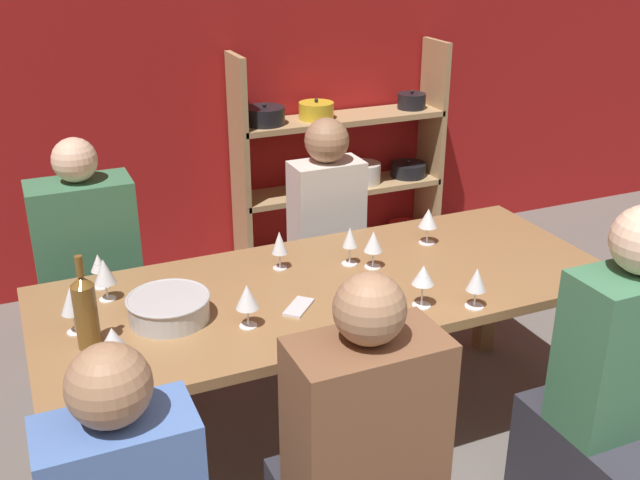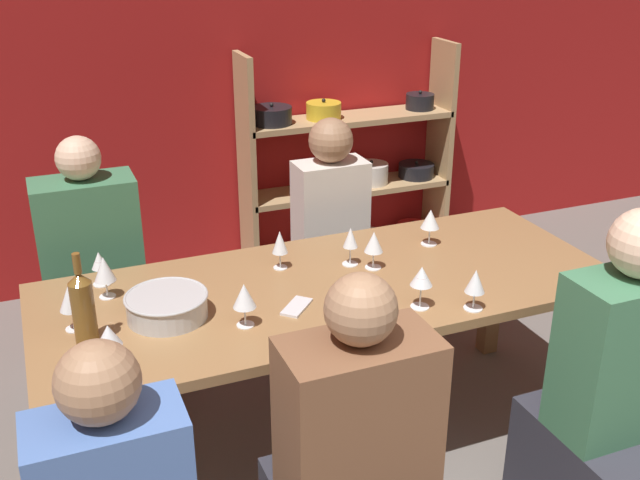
% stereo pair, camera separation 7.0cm
% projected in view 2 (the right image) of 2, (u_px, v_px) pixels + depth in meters
% --- Properties ---
extents(wall_back_red, '(8.80, 0.06, 2.70)m').
position_uv_depth(wall_back_red, '(206.00, 57.00, 4.40)').
color(wall_back_red, '#A31919').
rests_on(wall_back_red, ground_plane).
extents(shelf_unit, '(1.38, 0.30, 1.39)m').
position_uv_depth(shelf_unit, '(351.00, 176.00, 4.84)').
color(shelf_unit, tan).
rests_on(shelf_unit, ground_plane).
extents(dining_table, '(2.29, 0.92, 0.77)m').
position_uv_depth(dining_table, '(329.00, 304.00, 3.00)').
color(dining_table, olive).
rests_on(dining_table, ground_plane).
extents(mixing_bowl, '(0.30, 0.30, 0.09)m').
position_uv_depth(mixing_bowl, '(167.00, 305.00, 2.70)').
color(mixing_bowl, '#B7BABC').
rests_on(mixing_bowl, dining_table).
extents(wine_bottle_green, '(0.08, 0.08, 0.34)m').
position_uv_depth(wine_bottle_green, '(83.00, 308.00, 2.50)').
color(wine_bottle_green, brown).
rests_on(wine_bottle_green, dining_table).
extents(wine_glass_red_a, '(0.08, 0.08, 0.17)m').
position_uv_depth(wine_glass_red_a, '(422.00, 278.00, 2.74)').
color(wine_glass_red_a, white).
rests_on(wine_glass_red_a, dining_table).
extents(wine_glass_empty_a, '(0.07, 0.07, 0.17)m').
position_uv_depth(wine_glass_empty_a, '(280.00, 243.00, 3.06)').
color(wine_glass_empty_a, white).
rests_on(wine_glass_empty_a, dining_table).
extents(wine_glass_empty_b, '(0.08, 0.08, 0.15)m').
position_uv_depth(wine_glass_empty_b, '(109.00, 336.00, 2.39)').
color(wine_glass_empty_b, white).
rests_on(wine_glass_empty_b, dining_table).
extents(wine_glass_red_b, '(0.08, 0.08, 0.17)m').
position_uv_depth(wine_glass_red_b, '(244.00, 297.00, 2.62)').
color(wine_glass_red_b, white).
rests_on(wine_glass_red_b, dining_table).
extents(wine_glass_red_c, '(0.07, 0.07, 0.17)m').
position_uv_depth(wine_glass_red_c, '(350.00, 239.00, 3.09)').
color(wine_glass_red_c, white).
rests_on(wine_glass_red_c, dining_table).
extents(wine_glass_red_d, '(0.07, 0.07, 0.14)m').
position_uv_depth(wine_glass_red_d, '(99.00, 262.00, 2.93)').
color(wine_glass_red_d, white).
rests_on(wine_glass_red_d, dining_table).
extents(wine_glass_white_a, '(0.08, 0.08, 0.16)m').
position_uv_depth(wine_glass_white_a, '(430.00, 220.00, 3.28)').
color(wine_glass_white_a, white).
rests_on(wine_glass_white_a, dining_table).
extents(wine_glass_red_e, '(0.08, 0.08, 0.18)m').
position_uv_depth(wine_glass_red_e, '(70.00, 298.00, 2.59)').
color(wine_glass_red_e, white).
rests_on(wine_glass_red_e, dining_table).
extents(wine_glass_red_f, '(0.08, 0.08, 0.16)m').
position_uv_depth(wine_glass_red_f, '(475.00, 283.00, 2.74)').
color(wine_glass_red_f, white).
rests_on(wine_glass_red_f, dining_table).
extents(wine_glass_white_b, '(0.08, 0.08, 0.16)m').
position_uv_depth(wine_glass_white_b, '(374.00, 243.00, 3.06)').
color(wine_glass_white_b, white).
rests_on(wine_glass_white_b, dining_table).
extents(wine_glass_red_g, '(0.08, 0.08, 0.17)m').
position_uv_depth(wine_glass_red_g, '(104.00, 270.00, 2.82)').
color(wine_glass_red_g, white).
rests_on(wine_glass_red_g, dining_table).
extents(cell_phone, '(0.15, 0.16, 0.01)m').
position_uv_depth(cell_phone, '(297.00, 307.00, 2.78)').
color(cell_phone, silver).
rests_on(cell_phone, dining_table).
extents(person_far_a, '(0.36, 0.45, 1.22)m').
position_uv_depth(person_far_a, '(330.00, 262.00, 3.87)').
color(person_far_a, '#2D2D38').
rests_on(person_far_a, ground_plane).
extents(person_near_b, '(0.43, 0.54, 1.28)m').
position_uv_depth(person_near_b, '(610.00, 427.00, 2.61)').
color(person_near_b, '#2D2D38').
rests_on(person_near_b, ground_plane).
extents(person_far_b, '(0.44, 0.55, 1.26)m').
position_uv_depth(person_far_b, '(98.00, 305.00, 3.47)').
color(person_far_b, '#2D2D38').
rests_on(person_far_b, ground_plane).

